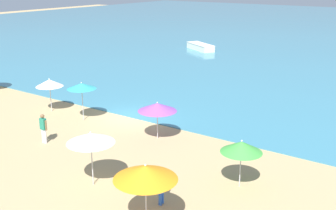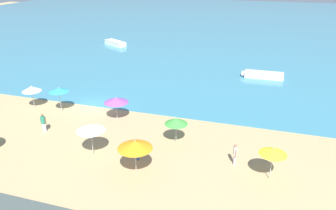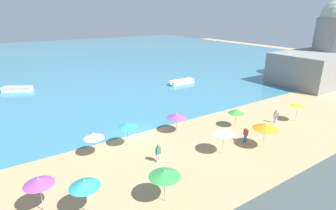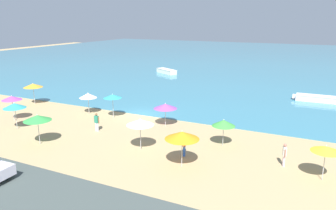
{
  "view_description": "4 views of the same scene",
  "coord_description": "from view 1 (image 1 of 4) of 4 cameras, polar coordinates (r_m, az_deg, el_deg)",
  "views": [
    {
      "loc": [
        17.17,
        -20.24,
        9.07
      ],
      "look_at": [
        4.25,
        -1.71,
        2.06
      ],
      "focal_mm": 45.0,
      "sensor_mm": 36.0,
      "label": 1
    },
    {
      "loc": [
        16.37,
        -26.82,
        13.29
      ],
      "look_at": [
        8.28,
        -0.79,
        1.52
      ],
      "focal_mm": 35.0,
      "sensor_mm": 36.0,
      "label": 2
    },
    {
      "loc": [
        -11.41,
        -23.42,
        12.44
      ],
      "look_at": [
        4.98,
        1.71,
        1.8
      ],
      "focal_mm": 28.0,
      "sensor_mm": 36.0,
      "label": 3
    },
    {
      "loc": [
        16.92,
        -28.57,
        9.94
      ],
      "look_at": [
        2.74,
        0.55,
        1.31
      ],
      "focal_mm": 35.0,
      "sensor_mm": 36.0,
      "label": 4
    }
  ],
  "objects": [
    {
      "name": "beach_umbrella_4",
      "position": [
        18.72,
        -10.43,
        -4.41
      ],
      "size": [
        2.14,
        2.14,
        2.55
      ],
      "color": "#B2B2B7",
      "rests_on": "ground_plane"
    },
    {
      "name": "bather_1",
      "position": [
        17.43,
        -0.94,
        -10.57
      ],
      "size": [
        0.28,
        0.56,
        1.68
      ],
      "color": "blue",
      "rests_on": "ground_plane"
    },
    {
      "name": "beach_umbrella_12",
      "position": [
        23.79,
        -1.46,
        -0.28
      ],
      "size": [
        2.24,
        2.24,
        2.22
      ],
      "color": "#B2B2B7",
      "rests_on": "ground_plane"
    },
    {
      "name": "skiff_nearshore",
      "position": [
        53.44,
        4.38,
        7.88
      ],
      "size": [
        4.91,
        3.65,
        0.78
      ],
      "color": "silver",
      "rests_on": "sea"
    },
    {
      "name": "bather_2",
      "position": [
        24.52,
        -16.54,
        -2.86
      ],
      "size": [
        0.57,
        0.22,
        1.69
      ],
      "color": "silver",
      "rests_on": "ground_plane"
    },
    {
      "name": "beach_umbrella_0",
      "position": [
        18.64,
        9.92,
        -5.6
      ],
      "size": [
        1.85,
        1.85,
        2.24
      ],
      "color": "#B2B2B7",
      "rests_on": "ground_plane"
    },
    {
      "name": "beach_umbrella_11",
      "position": [
        27.39,
        -11.63,
        2.53
      ],
      "size": [
        1.89,
        1.89,
        2.54
      ],
      "color": "#B2B2B7",
      "rests_on": "ground_plane"
    },
    {
      "name": "beach_umbrella_1",
      "position": [
        15.28,
        -3.08,
        -9.12
      ],
      "size": [
        2.37,
        2.37,
        2.63
      ],
      "color": "#B2B2B7",
      "rests_on": "ground_plane"
    },
    {
      "name": "ground_plane",
      "position": [
        28.05,
        -5.12,
        -1.71
      ],
      "size": [
        160.0,
        160.0,
        0.0
      ],
      "primitive_type": "plane",
      "color": "tan"
    },
    {
      "name": "beach_umbrella_3",
      "position": [
        29.86,
        -15.77,
        2.89
      ],
      "size": [
        1.86,
        1.86,
        2.33
      ],
      "color": "#B2B2B7",
      "rests_on": "ground_plane"
    }
  ]
}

